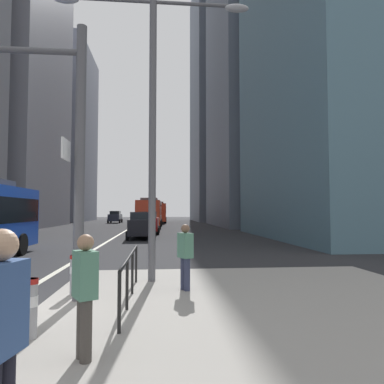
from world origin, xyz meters
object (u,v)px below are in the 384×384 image
bollard_back (74,272)px  city_bus_red_distant (158,212)px  street_lamp_post (153,95)px  pedestrian_waiting (185,254)px  bollard_left (3,330)px  car_receding_far (141,225)px  pedestrian_far (85,290)px  car_oncoming_mid (115,217)px  bollard_right (31,305)px  city_bus_red_receding (150,212)px  car_receding_near (148,222)px

bollard_back → city_bus_red_distant: bearing=88.1°
street_lamp_post → city_bus_red_distant: bearing=90.1°
bollard_back → pedestrian_waiting: size_ratio=0.56×
city_bus_red_distant → bollard_left: 53.63m
car_receding_far → pedestrian_waiting: car_receding_far is taller
bollard_back → pedestrian_far: (0.99, -3.60, 0.39)m
car_oncoming_mid → bollard_right: size_ratio=4.67×
city_bus_red_receding → city_bus_red_distant: same height
bollard_left → city_bus_red_receding: bearing=88.7°
street_lamp_post → bollard_right: 6.41m
city_bus_red_receding → street_lamp_post: 31.65m
car_receding_far → street_lamp_post: 16.74m
pedestrian_waiting → pedestrian_far: size_ratio=0.98×
car_receding_near → street_lamp_post: size_ratio=0.53×
car_receding_far → pedestrian_far: car_receding_far is taller
car_oncoming_mid → bollard_right: 52.28m
car_receding_near → city_bus_red_distant: bearing=88.4°
car_receding_near → pedestrian_waiting: bearing=-85.8°
bollard_left → bollard_right: 0.92m
street_lamp_post → pedestrian_waiting: (0.83, -1.15, -4.27)m
bollard_left → street_lamp_post: bearing=71.0°
city_bus_red_distant → pedestrian_waiting: bearing=-88.9°
city_bus_red_receding → pedestrian_far: city_bus_red_receding is taller
car_oncoming_mid → street_lamp_post: street_lamp_post is taller
bollard_right → pedestrian_waiting: bearing=49.1°
car_receding_far → bollard_right: car_receding_far is taller
car_receding_far → bollard_right: size_ratio=5.22×
car_receding_near → bollard_left: 26.39m
car_receding_near → street_lamp_post: (0.82, -21.37, 4.29)m
bollard_left → bollard_back: size_ratio=0.88×
car_oncoming_mid → pedestrian_waiting: (7.84, -49.07, 0.03)m
bollard_back → pedestrian_far: 3.76m
street_lamp_post → bollard_left: street_lamp_post is taller
bollard_right → pedestrian_far: 1.33m
car_receding_near → bollard_right: 25.47m
city_bus_red_distant → street_lamp_post: (0.08, -48.59, 3.45)m
city_bus_red_receding → street_lamp_post: street_lamp_post is taller
car_oncoming_mid → bollard_left: (5.29, -52.93, -0.40)m
car_receding_near → car_receding_far: bearing=-93.5°
car_receding_near → street_lamp_post: street_lamp_post is taller
car_receding_near → bollard_back: car_receding_near is taller
car_receding_near → street_lamp_post: bearing=-87.8°
city_bus_red_distant → pedestrian_far: bearing=-90.7°
bollard_right → city_bus_red_distant: bearing=88.2°
street_lamp_post → pedestrian_far: size_ratio=4.98×
car_oncoming_mid → bollard_right: car_oncoming_mid is taller
car_receding_near → pedestrian_waiting: (1.65, -22.52, 0.03)m
city_bus_red_distant → bollard_right: city_bus_red_distant is taller
car_receding_far → pedestrian_far: size_ratio=2.89×
bollard_right → pedestrian_far: bearing=-41.2°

